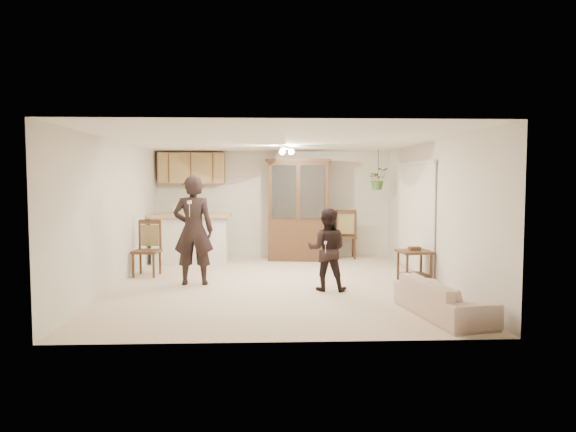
{
  "coord_description": "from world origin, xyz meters",
  "views": [
    {
      "loc": [
        -0.15,
        -8.91,
        1.82
      ],
      "look_at": [
        0.22,
        0.4,
        1.17
      ],
      "focal_mm": 32.0,
      "sensor_mm": 36.0,
      "label": 1
    }
  ],
  "objects_px": {
    "side_table": "(414,267)",
    "chair_bar": "(147,260)",
    "china_hutch": "(299,211)",
    "child": "(327,250)",
    "chair_hutch_left": "(304,244)",
    "chair_hutch_right": "(345,244)",
    "adult": "(193,233)",
    "sofa": "(443,289)"
  },
  "relations": [
    {
      "from": "sofa",
      "to": "adult",
      "type": "xyz_separation_m",
      "value": [
        -3.64,
        2.25,
        0.53
      ]
    },
    {
      "from": "sofa",
      "to": "chair_hutch_left",
      "type": "xyz_separation_m",
      "value": [
        -1.49,
        5.13,
        -0.03
      ]
    },
    {
      "from": "china_hutch",
      "to": "chair_hutch_right",
      "type": "relative_size",
      "value": 2.01
    },
    {
      "from": "china_hutch",
      "to": "chair_hutch_left",
      "type": "relative_size",
      "value": 1.95
    },
    {
      "from": "child",
      "to": "side_table",
      "type": "bearing_deg",
      "value": -152.82
    },
    {
      "from": "sofa",
      "to": "chair_hutch_left",
      "type": "bearing_deg",
      "value": 6.06
    },
    {
      "from": "chair_bar",
      "to": "child",
      "type": "bearing_deg",
      "value": -17.08
    },
    {
      "from": "child",
      "to": "china_hutch",
      "type": "distance_m",
      "value": 3.3
    },
    {
      "from": "side_table",
      "to": "chair_bar",
      "type": "bearing_deg",
      "value": 169.15
    },
    {
      "from": "child",
      "to": "adult",
      "type": "bearing_deg",
      "value": -3.18
    },
    {
      "from": "side_table",
      "to": "chair_bar",
      "type": "relative_size",
      "value": 0.62
    },
    {
      "from": "child",
      "to": "side_table",
      "type": "relative_size",
      "value": 2.05
    },
    {
      "from": "chair_hutch_left",
      "to": "side_table",
      "type": "bearing_deg",
      "value": -48.13
    },
    {
      "from": "sofa",
      "to": "china_hutch",
      "type": "height_order",
      "value": "china_hutch"
    },
    {
      "from": "china_hutch",
      "to": "side_table",
      "type": "distance_m",
      "value": 3.46
    },
    {
      "from": "china_hutch",
      "to": "chair_hutch_left",
      "type": "distance_m",
      "value": 0.84
    },
    {
      "from": "adult",
      "to": "chair_hutch_right",
      "type": "distance_m",
      "value": 4.3
    },
    {
      "from": "chair_bar",
      "to": "sofa",
      "type": "bearing_deg",
      "value": -27.5
    },
    {
      "from": "chair_hutch_left",
      "to": "sofa",
      "type": "bearing_deg",
      "value": -61.89
    },
    {
      "from": "child",
      "to": "chair_hutch_left",
      "type": "xyz_separation_m",
      "value": [
        -0.13,
        3.45,
        -0.34
      ]
    },
    {
      "from": "side_table",
      "to": "chair_bar",
      "type": "distance_m",
      "value": 4.96
    },
    {
      "from": "chair_hutch_left",
      "to": "chair_hutch_right",
      "type": "bearing_deg",
      "value": 14.49
    },
    {
      "from": "china_hutch",
      "to": "chair_hutch_left",
      "type": "bearing_deg",
      "value": 60.58
    },
    {
      "from": "china_hutch",
      "to": "side_table",
      "type": "bearing_deg",
      "value": -49.17
    },
    {
      "from": "china_hutch",
      "to": "chair_hutch_right",
      "type": "bearing_deg",
      "value": 19.26
    },
    {
      "from": "adult",
      "to": "chair_hutch_right",
      "type": "height_order",
      "value": "adult"
    },
    {
      "from": "side_table",
      "to": "chair_hutch_right",
      "type": "distance_m",
      "value": 3.12
    },
    {
      "from": "china_hutch",
      "to": "chair_bar",
      "type": "xyz_separation_m",
      "value": [
        -3.01,
        -1.86,
        -0.83
      ]
    },
    {
      "from": "adult",
      "to": "chair_bar",
      "type": "xyz_separation_m",
      "value": [
        -1.01,
        0.83,
        -0.6
      ]
    },
    {
      "from": "adult",
      "to": "child",
      "type": "relative_size",
      "value": 1.33
    },
    {
      "from": "china_hutch",
      "to": "side_table",
      "type": "height_order",
      "value": "china_hutch"
    },
    {
      "from": "adult",
      "to": "chair_hutch_right",
      "type": "xyz_separation_m",
      "value": [
        3.1,
        2.93,
        -0.58
      ]
    },
    {
      "from": "child",
      "to": "chair_hutch_right",
      "type": "xyz_separation_m",
      "value": [
        0.83,
        3.49,
        -0.35
      ]
    },
    {
      "from": "sofa",
      "to": "china_hutch",
      "type": "xyz_separation_m",
      "value": [
        -1.64,
        4.94,
        0.77
      ]
    },
    {
      "from": "child",
      "to": "side_table",
      "type": "distance_m",
      "value": 1.7
    },
    {
      "from": "child",
      "to": "side_table",
      "type": "height_order",
      "value": "child"
    },
    {
      "from": "chair_hutch_left",
      "to": "adult",
      "type": "bearing_deg",
      "value": -114.75
    },
    {
      "from": "child",
      "to": "chair_hutch_right",
      "type": "distance_m",
      "value": 3.61
    },
    {
      "from": "side_table",
      "to": "child",
      "type": "bearing_deg",
      "value": -163.71
    },
    {
      "from": "sofa",
      "to": "side_table",
      "type": "height_order",
      "value": "sofa"
    },
    {
      "from": "sofa",
      "to": "chair_hutch_right",
      "type": "distance_m",
      "value": 5.2
    },
    {
      "from": "side_table",
      "to": "china_hutch",
      "type": "bearing_deg",
      "value": 123.75
    }
  ]
}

